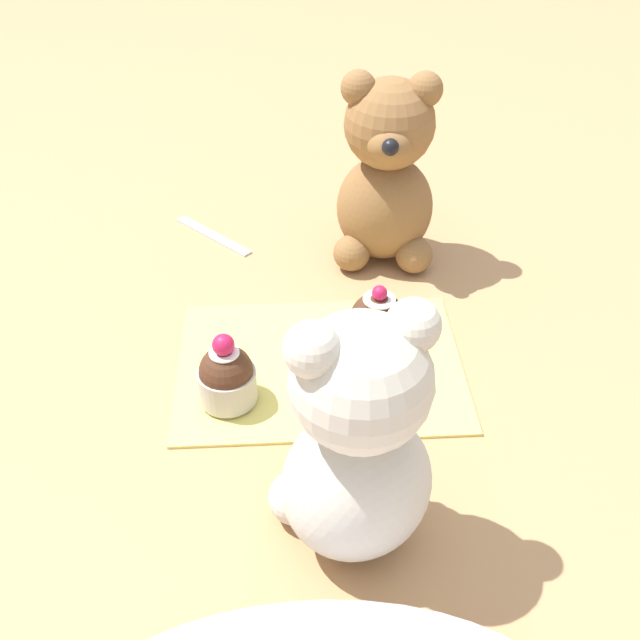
# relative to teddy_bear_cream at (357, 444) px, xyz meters

# --- Properties ---
(ground_plane) EXTENTS (4.00, 4.00, 0.00)m
(ground_plane) POSITION_rel_teddy_bear_cream_xyz_m (0.01, -0.19, -0.10)
(ground_plane) COLOR tan
(knitted_placemat) EXTENTS (0.27, 0.19, 0.01)m
(knitted_placemat) POSITION_rel_teddy_bear_cream_xyz_m (0.01, -0.19, -0.10)
(knitted_placemat) COLOR #E0D166
(knitted_placemat) RESTS_ON ground_plane
(teddy_bear_cream) EXTENTS (0.13, 0.12, 0.21)m
(teddy_bear_cream) POSITION_rel_teddy_bear_cream_xyz_m (0.00, 0.00, 0.00)
(teddy_bear_cream) COLOR beige
(teddy_bear_cream) RESTS_ON ground_plane
(teddy_bear_tan) EXTENTS (0.12, 0.11, 0.21)m
(teddy_bear_tan) POSITION_rel_teddy_bear_cream_xyz_m (-0.07, -0.37, 0.00)
(teddy_bear_tan) COLOR olive
(teddy_bear_tan) RESTS_ON ground_plane
(cupcake_near_cream_bear) EXTENTS (0.05, 0.05, 0.07)m
(cupcake_near_cream_bear) POSITION_rel_teddy_bear_cream_xyz_m (0.10, -0.14, -0.07)
(cupcake_near_cream_bear) COLOR #B2ADA3
(cupcake_near_cream_bear) RESTS_ON knitted_placemat
(saucer_plate) EXTENTS (0.08, 0.08, 0.01)m
(saucer_plate) POSITION_rel_teddy_bear_cream_xyz_m (-0.04, -0.20, -0.09)
(saucer_plate) COLOR white
(saucer_plate) RESTS_ON knitted_placemat
(cupcake_near_tan_bear) EXTENTS (0.06, 0.06, 0.07)m
(cupcake_near_tan_bear) POSITION_rel_teddy_bear_cream_xyz_m (-0.04, -0.20, -0.06)
(cupcake_near_tan_bear) COLOR #B2ADA3
(cupcake_near_tan_bear) RESTS_ON saucer_plate
(teaspoon) EXTENTS (0.09, 0.09, 0.01)m
(teaspoon) POSITION_rel_teddy_bear_cream_xyz_m (0.13, -0.42, -0.10)
(teaspoon) COLOR silver
(teaspoon) RESTS_ON ground_plane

